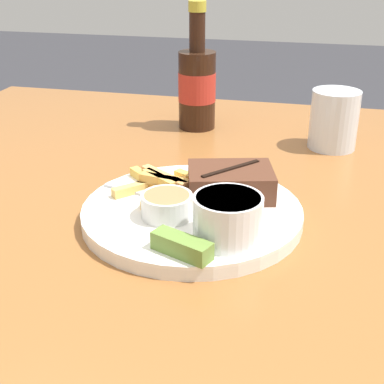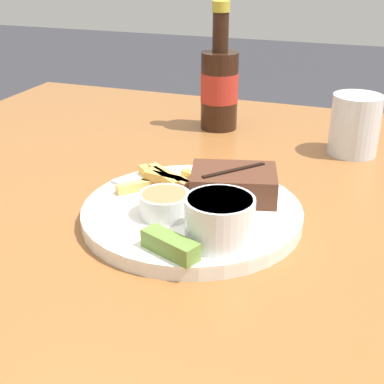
{
  "view_description": "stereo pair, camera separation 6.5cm",
  "coord_description": "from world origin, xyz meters",
  "px_view_note": "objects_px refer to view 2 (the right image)",
  "views": [
    {
      "loc": [
        0.14,
        -0.57,
        1.08
      ],
      "look_at": [
        0.0,
        0.0,
        0.8
      ],
      "focal_mm": 50.0,
      "sensor_mm": 36.0,
      "label": 1
    },
    {
      "loc": [
        0.2,
        -0.56,
        1.08
      ],
      "look_at": [
        0.0,
        0.0,
        0.8
      ],
      "focal_mm": 50.0,
      "sensor_mm": 36.0,
      "label": 2
    }
  ],
  "objects_px": {
    "pickle_spear": "(170,245)",
    "steak_portion": "(234,184)",
    "dinner_plate": "(192,213)",
    "drinking_glass": "(355,125)",
    "coleslaw_cup": "(220,217)",
    "fork_utensil": "(148,191)",
    "dipping_sauce_cup": "(165,203)",
    "beer_bottle": "(219,85)"
  },
  "relations": [
    {
      "from": "pickle_spear",
      "to": "steak_portion",
      "type": "bearing_deg",
      "value": 80.9
    },
    {
      "from": "dinner_plate",
      "to": "drinking_glass",
      "type": "relative_size",
      "value": 2.81
    },
    {
      "from": "coleslaw_cup",
      "to": "dinner_plate",
      "type": "bearing_deg",
      "value": 129.34
    },
    {
      "from": "drinking_glass",
      "to": "dinner_plate",
      "type": "bearing_deg",
      "value": -118.85
    },
    {
      "from": "steak_portion",
      "to": "pickle_spear",
      "type": "relative_size",
      "value": 1.74
    },
    {
      "from": "steak_portion",
      "to": "fork_utensil",
      "type": "xyz_separation_m",
      "value": [
        -0.11,
        -0.03,
        -0.02
      ]
    },
    {
      "from": "coleslaw_cup",
      "to": "drinking_glass",
      "type": "distance_m",
      "value": 0.39
    },
    {
      "from": "drinking_glass",
      "to": "dipping_sauce_cup",
      "type": "bearing_deg",
      "value": -119.6
    },
    {
      "from": "fork_utensil",
      "to": "beer_bottle",
      "type": "xyz_separation_m",
      "value": [
        -0.01,
        0.34,
        0.06
      ]
    },
    {
      "from": "dinner_plate",
      "to": "beer_bottle",
      "type": "xyz_separation_m",
      "value": [
        -0.08,
        0.36,
        0.07
      ]
    },
    {
      "from": "dinner_plate",
      "to": "fork_utensil",
      "type": "bearing_deg",
      "value": 164.12
    },
    {
      "from": "dinner_plate",
      "to": "dipping_sauce_cup",
      "type": "xyz_separation_m",
      "value": [
        -0.02,
        -0.03,
        0.02
      ]
    },
    {
      "from": "steak_portion",
      "to": "coleslaw_cup",
      "type": "relative_size",
      "value": 1.62
    },
    {
      "from": "dipping_sauce_cup",
      "to": "beer_bottle",
      "type": "xyz_separation_m",
      "value": [
        -0.05,
        0.39,
        0.05
      ]
    },
    {
      "from": "coleslaw_cup",
      "to": "drinking_glass",
      "type": "relative_size",
      "value": 0.78
    },
    {
      "from": "coleslaw_cup",
      "to": "beer_bottle",
      "type": "distance_m",
      "value": 0.45
    },
    {
      "from": "dinner_plate",
      "to": "beer_bottle",
      "type": "relative_size",
      "value": 1.22
    },
    {
      "from": "coleslaw_cup",
      "to": "beer_bottle",
      "type": "xyz_separation_m",
      "value": [
        -0.13,
        0.43,
        0.03
      ]
    },
    {
      "from": "coleslaw_cup",
      "to": "fork_utensil",
      "type": "xyz_separation_m",
      "value": [
        -0.12,
        0.09,
        -0.03
      ]
    },
    {
      "from": "steak_portion",
      "to": "fork_utensil",
      "type": "bearing_deg",
      "value": -166.67
    },
    {
      "from": "drinking_glass",
      "to": "fork_utensil",
      "type": "bearing_deg",
      "value": -129.56
    },
    {
      "from": "steak_portion",
      "to": "dipping_sauce_cup",
      "type": "bearing_deg",
      "value": -129.54
    },
    {
      "from": "dinner_plate",
      "to": "drinking_glass",
      "type": "height_order",
      "value": "drinking_glass"
    },
    {
      "from": "dipping_sauce_cup",
      "to": "beer_bottle",
      "type": "distance_m",
      "value": 0.4
    },
    {
      "from": "beer_bottle",
      "to": "drinking_glass",
      "type": "bearing_deg",
      "value": -12.48
    },
    {
      "from": "dipping_sauce_cup",
      "to": "beer_bottle",
      "type": "bearing_deg",
      "value": 97.73
    },
    {
      "from": "coleslaw_cup",
      "to": "fork_utensil",
      "type": "distance_m",
      "value": 0.15
    },
    {
      "from": "fork_utensil",
      "to": "coleslaw_cup",
      "type": "bearing_deg",
      "value": -19.36
    },
    {
      "from": "pickle_spear",
      "to": "drinking_glass",
      "type": "bearing_deg",
      "value": 69.77
    },
    {
      "from": "coleslaw_cup",
      "to": "pickle_spear",
      "type": "xyz_separation_m",
      "value": [
        -0.04,
        -0.04,
        -0.02
      ]
    },
    {
      "from": "pickle_spear",
      "to": "beer_bottle",
      "type": "height_order",
      "value": "beer_bottle"
    },
    {
      "from": "dipping_sauce_cup",
      "to": "pickle_spear",
      "type": "bearing_deg",
      "value": -64.15
    },
    {
      "from": "dipping_sauce_cup",
      "to": "pickle_spear",
      "type": "height_order",
      "value": "dipping_sauce_cup"
    },
    {
      "from": "steak_portion",
      "to": "coleslaw_cup",
      "type": "xyz_separation_m",
      "value": [
        0.02,
        -0.11,
        0.01
      ]
    },
    {
      "from": "steak_portion",
      "to": "pickle_spear",
      "type": "xyz_separation_m",
      "value": [
        -0.02,
        -0.16,
        -0.01
      ]
    },
    {
      "from": "coleslaw_cup",
      "to": "drinking_glass",
      "type": "bearing_deg",
      "value": 73.26
    },
    {
      "from": "steak_portion",
      "to": "dipping_sauce_cup",
      "type": "distance_m",
      "value": 0.1
    },
    {
      "from": "fork_utensil",
      "to": "steak_portion",
      "type": "bearing_deg",
      "value": 29.2
    },
    {
      "from": "pickle_spear",
      "to": "fork_utensil",
      "type": "bearing_deg",
      "value": 122.72
    },
    {
      "from": "steak_portion",
      "to": "pickle_spear",
      "type": "bearing_deg",
      "value": -99.1
    },
    {
      "from": "drinking_glass",
      "to": "pickle_spear",
      "type": "bearing_deg",
      "value": -110.23
    },
    {
      "from": "dinner_plate",
      "to": "pickle_spear",
      "type": "relative_size",
      "value": 3.85
    }
  ]
}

